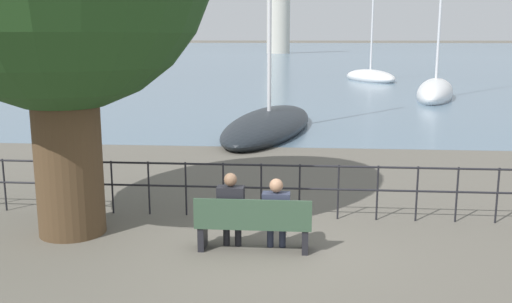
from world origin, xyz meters
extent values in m
plane|color=#605B51|center=(0.00, 0.00, 0.00)|extent=(1000.00, 1000.00, 0.00)
cube|color=slate|center=(0.00, 158.74, 0.00)|extent=(600.00, 300.00, 0.01)
cylinder|color=#4C3823|center=(-3.24, 0.55, 1.47)|extent=(1.14, 1.14, 2.94)
cube|color=#334C38|center=(0.00, 0.00, 0.42)|extent=(1.86, 0.45, 0.05)
cube|color=#334C38|center=(0.00, -0.21, 0.68)|extent=(1.86, 0.04, 0.45)
cube|color=black|center=(-0.83, 0.00, 0.20)|extent=(0.10, 0.41, 0.40)
cube|color=black|center=(0.83, 0.00, 0.20)|extent=(0.10, 0.41, 0.40)
cylinder|color=black|center=(-0.46, 0.16, 0.23)|extent=(0.11, 0.11, 0.45)
cylinder|color=black|center=(-0.27, 0.16, 0.23)|extent=(0.11, 0.11, 0.45)
cube|color=black|center=(-0.36, 0.07, 0.50)|extent=(0.37, 0.26, 0.14)
cube|color=black|center=(-0.36, -0.02, 0.75)|extent=(0.43, 0.24, 0.60)
sphere|color=#846047|center=(-0.36, -0.02, 1.17)|extent=(0.21, 0.21, 0.21)
cylinder|color=#2D3347|center=(0.26, 0.16, 0.23)|extent=(0.11, 0.11, 0.45)
cylinder|color=#2D3347|center=(0.46, 0.16, 0.23)|extent=(0.11, 0.11, 0.45)
cube|color=#2D3347|center=(0.36, 0.07, 0.50)|extent=(0.38, 0.26, 0.14)
cube|color=#2D3347|center=(0.36, -0.02, 0.71)|extent=(0.44, 0.24, 0.52)
sphere|color=#A87A5B|center=(0.36, -0.02, 1.09)|extent=(0.22, 0.22, 0.22)
cylinder|color=black|center=(-5.09, 1.71, 0.53)|extent=(0.04, 0.04, 1.05)
cylinder|color=black|center=(-4.36, 1.71, 0.53)|extent=(0.04, 0.04, 1.05)
cylinder|color=black|center=(-3.63, 1.71, 0.53)|extent=(0.04, 0.04, 1.05)
cylinder|color=black|center=(-2.91, 1.71, 0.53)|extent=(0.04, 0.04, 1.05)
cylinder|color=black|center=(-2.18, 1.71, 0.53)|extent=(0.04, 0.04, 1.05)
cylinder|color=black|center=(-1.45, 1.71, 0.53)|extent=(0.04, 0.04, 1.05)
cylinder|color=black|center=(-0.73, 1.71, 0.53)|extent=(0.04, 0.04, 1.05)
cylinder|color=black|center=(0.00, 1.71, 0.53)|extent=(0.04, 0.04, 1.05)
cylinder|color=black|center=(0.73, 1.71, 0.53)|extent=(0.04, 0.04, 1.05)
cylinder|color=black|center=(1.45, 1.71, 0.53)|extent=(0.04, 0.04, 1.05)
cylinder|color=black|center=(2.18, 1.71, 0.53)|extent=(0.04, 0.04, 1.05)
cylinder|color=black|center=(2.91, 1.71, 0.53)|extent=(0.04, 0.04, 1.05)
cylinder|color=black|center=(3.63, 1.71, 0.53)|extent=(0.04, 0.04, 1.05)
cylinder|color=black|center=(4.36, 1.71, 0.53)|extent=(0.04, 0.04, 1.05)
cylinder|color=black|center=(0.00, 1.71, 1.02)|extent=(14.53, 0.04, 0.04)
cylinder|color=black|center=(0.00, 1.71, 0.58)|extent=(14.53, 0.04, 0.04)
ellipsoid|color=white|center=(6.01, 36.87, 0.25)|extent=(4.76, 6.64, 1.24)
ellipsoid|color=black|center=(-0.46, 11.87, 0.21)|extent=(3.94, 9.26, 1.05)
ellipsoid|color=white|center=(8.09, 23.66, 0.32)|extent=(3.86, 7.78, 1.60)
cylinder|color=beige|center=(-4.49, 110.51, 10.24)|extent=(4.73, 4.73, 20.48)
camera|label=1|loc=(0.76, -8.73, 3.40)|focal=40.00mm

